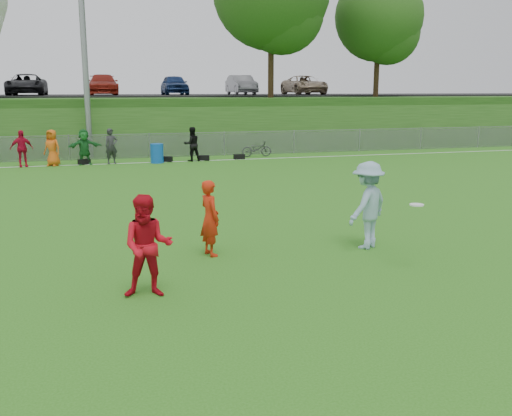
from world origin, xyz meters
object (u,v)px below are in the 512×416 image
object	(u,v)px
player_blue	(368,205)
recycling_bin	(157,153)
player_red_left	(210,218)
bicycle	(257,149)
player_red_center	(148,246)
frisbee	(417,205)

from	to	relation	value
player_blue	recycling_bin	xyz separation A→B (m)	(-2.98, 16.54, -0.52)
player_red_left	bicycle	bearing A→B (deg)	-34.84
player_blue	player_red_center	bearing A→B (deg)	-13.92
bicycle	player_red_left	bearing A→B (deg)	161.63
recycling_bin	bicycle	world-z (taller)	recycling_bin
player_red_left	recycling_bin	size ratio (longest dim) A/B	1.77
player_red_left	player_red_center	world-z (taller)	player_red_center
player_red_center	player_red_left	bearing A→B (deg)	65.16
recycling_bin	player_blue	bearing A→B (deg)	-79.77
player_blue	recycling_bin	size ratio (longest dim) A/B	2.11
player_red_left	frisbee	size ratio (longest dim) A/B	5.90
player_red_left	player_blue	size ratio (longest dim) A/B	0.84
frisbee	recycling_bin	distance (m)	18.58
player_red_left	player_blue	bearing A→B (deg)	-112.09
recycling_bin	bicycle	size ratio (longest dim) A/B	0.59
player_red_left	player_blue	xyz separation A→B (m)	(3.53, -0.38, 0.16)
player_red_center	player_blue	world-z (taller)	player_blue
player_blue	frisbee	bearing A→B (deg)	61.89
player_red_center	bicycle	xyz separation A→B (m)	(7.46, 19.59, -0.48)
recycling_bin	player_red_left	bearing A→B (deg)	-91.95
player_blue	recycling_bin	bearing A→B (deg)	-113.37
player_red_left	recycling_bin	world-z (taller)	player_red_left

